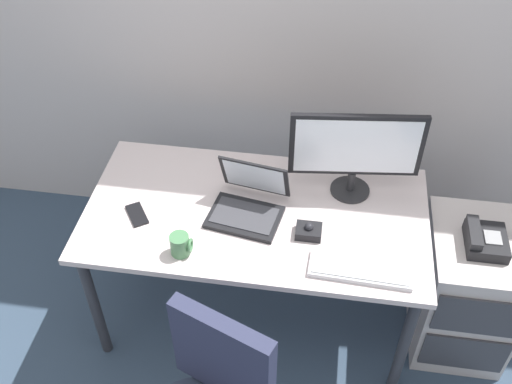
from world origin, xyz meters
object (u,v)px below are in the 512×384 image
object	(u,v)px
keyboard	(360,269)
cell_phone	(137,215)
desk_phone	(484,239)
laptop	(248,202)
file_cabinet	(465,290)
trackball_mouse	(309,231)
monitor_main	(356,149)
coffee_mug	(181,245)

from	to	relation	value
keyboard	cell_phone	bearing A→B (deg)	169.87
desk_phone	cell_phone	xyz separation A→B (m)	(-1.50, -0.10, 0.03)
laptop	file_cabinet	bearing A→B (deg)	1.09
keyboard	trackball_mouse	world-z (taller)	trackball_mouse
file_cabinet	monitor_main	distance (m)	0.89
desk_phone	trackball_mouse	bearing A→B (deg)	-171.84
monitor_main	keyboard	distance (m)	0.53
file_cabinet	keyboard	distance (m)	0.74
file_cabinet	coffee_mug	xyz separation A→B (m)	(-1.27, -0.30, 0.44)
monitor_main	desk_phone	bearing A→B (deg)	-18.25
file_cabinet	cell_phone	distance (m)	1.57
laptop	trackball_mouse	size ratio (longest dim) A/B	3.23
monitor_main	cell_phone	size ratio (longest dim) A/B	4.06
monitor_main	coffee_mug	size ratio (longest dim) A/B	6.00
trackball_mouse	cell_phone	world-z (taller)	trackball_mouse
laptop	cell_phone	xyz separation A→B (m)	(-0.48, -0.10, -0.05)
monitor_main	keyboard	size ratio (longest dim) A/B	1.39
desk_phone	monitor_main	xyz separation A→B (m)	(-0.58, 0.19, 0.27)
cell_phone	laptop	bearing A→B (deg)	-22.02
desk_phone	file_cabinet	bearing A→B (deg)	63.22
keyboard	laptop	world-z (taller)	laptop
file_cabinet	laptop	distance (m)	1.13
desk_phone	laptop	distance (m)	1.03
file_cabinet	trackball_mouse	distance (m)	0.87
keyboard	monitor_main	bearing A→B (deg)	96.82
coffee_mug	cell_phone	world-z (taller)	coffee_mug
monitor_main	trackball_mouse	xyz separation A→B (m)	(-0.17, -0.30, -0.22)
keyboard	coffee_mug	world-z (taller)	coffee_mug
monitor_main	keyboard	bearing A→B (deg)	-83.18
desk_phone	cell_phone	size ratio (longest dim) A/B	1.41
laptop	coffee_mug	world-z (taller)	laptop
laptop	trackball_mouse	distance (m)	0.30
monitor_main	coffee_mug	distance (m)	0.85
monitor_main	trackball_mouse	world-z (taller)	monitor_main
desk_phone	laptop	size ratio (longest dim) A/B	0.56
desk_phone	keyboard	xyz separation A→B (m)	(-0.53, -0.28, 0.04)
desk_phone	coffee_mug	world-z (taller)	coffee_mug
desk_phone	cell_phone	world-z (taller)	desk_phone
monitor_main	laptop	world-z (taller)	monitor_main
trackball_mouse	coffee_mug	size ratio (longest dim) A/B	1.15
file_cabinet	trackball_mouse	size ratio (longest dim) A/B	6.13
desk_phone	coffee_mug	distance (m)	1.29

